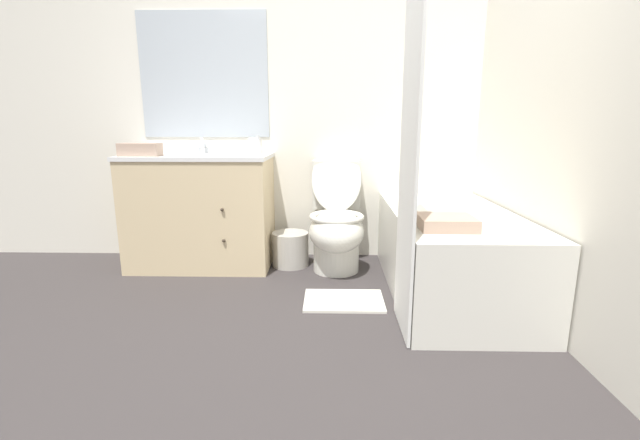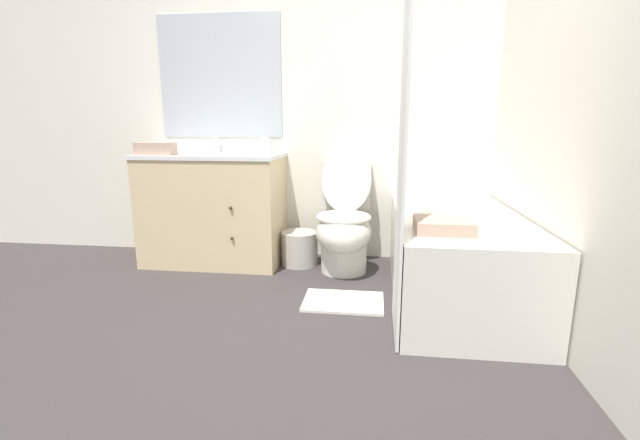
% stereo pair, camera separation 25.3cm
% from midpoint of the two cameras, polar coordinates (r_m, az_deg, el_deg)
% --- Properties ---
extents(ground_plane, '(14.00, 14.00, 0.00)m').
position_cam_midpoint_polar(ground_plane, '(2.02, -2.74, -19.13)').
color(ground_plane, '#383333').
extents(wall_back, '(8.00, 0.06, 2.50)m').
position_cam_midpoint_polar(wall_back, '(3.46, 2.14, 15.73)').
color(wall_back, white).
rests_on(wall_back, ground_plane).
extents(wall_right, '(0.05, 2.72, 2.50)m').
position_cam_midpoint_polar(wall_right, '(2.76, 30.53, 14.83)').
color(wall_right, white).
rests_on(wall_right, ground_plane).
extents(vanity_cabinet, '(1.06, 0.59, 0.85)m').
position_cam_midpoint_polar(vanity_cabinet, '(3.38, -11.87, 1.60)').
color(vanity_cabinet, beige).
rests_on(vanity_cabinet, ground_plane).
extents(sink_faucet, '(0.14, 0.12, 0.12)m').
position_cam_midpoint_polar(sink_faucet, '(3.51, -11.18, 9.43)').
color(sink_faucet, silver).
rests_on(sink_faucet, vanity_cabinet).
extents(toilet, '(0.39, 0.69, 0.89)m').
position_cam_midpoint_polar(toilet, '(3.13, 5.60, -0.61)').
color(toilet, silver).
rests_on(toilet, ground_plane).
extents(bathtub, '(0.74, 1.54, 0.53)m').
position_cam_midpoint_polar(bathtub, '(2.83, 20.03, -4.48)').
color(bathtub, silver).
rests_on(bathtub, ground_plane).
extents(shower_curtain, '(0.01, 0.44, 2.01)m').
position_cam_midpoint_polar(shower_curtain, '(2.12, 14.47, 10.81)').
color(shower_curtain, white).
rests_on(shower_curtain, ground_plane).
extents(wastebasket, '(0.28, 0.28, 0.26)m').
position_cam_midpoint_polar(wastebasket, '(3.30, -0.53, -3.83)').
color(wastebasket, '#B7B2A8').
rests_on(wastebasket, ground_plane).
extents(tissue_box, '(0.14, 0.13, 0.12)m').
position_cam_midpoint_polar(tissue_box, '(3.34, -5.28, 9.73)').
color(tissue_box, white).
rests_on(tissue_box, vanity_cabinet).
extents(soap_dispenser, '(0.05, 0.05, 0.14)m').
position_cam_midpoint_polar(soap_dispenser, '(3.18, -4.64, 9.77)').
color(soap_dispenser, silver).
rests_on(soap_dispenser, vanity_cabinet).
extents(hand_towel_folded, '(0.28, 0.12, 0.09)m').
position_cam_midpoint_polar(hand_towel_folded, '(3.30, -19.04, 8.98)').
color(hand_towel_folded, tan).
rests_on(hand_towel_folded, vanity_cabinet).
extents(bath_towel_folded, '(0.29, 0.25, 0.06)m').
position_cam_midpoint_polar(bath_towel_folded, '(2.30, 19.21, -0.70)').
color(bath_towel_folded, tan).
rests_on(bath_towel_folded, bathtub).
extents(bath_mat, '(0.48, 0.33, 0.02)m').
position_cam_midpoint_polar(bath_mat, '(2.66, 5.91, -10.83)').
color(bath_mat, silver).
rests_on(bath_mat, ground_plane).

